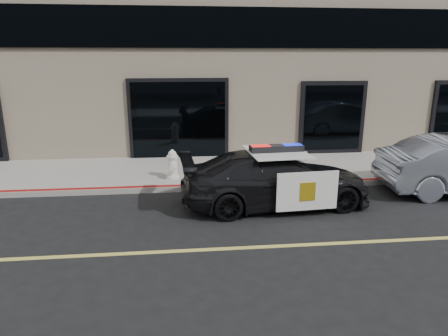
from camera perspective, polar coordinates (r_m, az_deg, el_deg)
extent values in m
plane|color=black|center=(7.82, 1.24, -11.44)|extent=(120.00, 120.00, 0.00)
cube|color=gray|center=(12.68, -1.76, -0.37)|extent=(60.00, 3.50, 0.15)
imported|color=black|center=(9.85, 7.35, -1.55)|extent=(2.54, 4.91, 1.35)
cube|color=white|center=(9.14, 11.83, -3.27)|extent=(1.44, 0.14, 0.90)
cube|color=white|center=(10.87, 8.10, -0.07)|extent=(1.44, 0.14, 0.90)
cube|color=white|center=(9.67, 7.49, 2.33)|extent=(1.46, 1.71, 0.02)
cube|color=gold|center=(9.12, 11.90, -3.32)|extent=(0.36, 0.04, 0.43)
cube|color=black|center=(9.66, 7.50, 2.78)|extent=(1.31, 0.43, 0.16)
cube|color=red|center=(9.54, 5.25, 2.77)|extent=(0.47, 0.32, 0.15)
cube|color=#0C19CC|center=(9.78, 9.70, 2.92)|extent=(0.47, 0.32, 0.15)
cylinder|color=white|center=(11.73, -7.29, -1.22)|extent=(0.38, 0.38, 0.09)
cylinder|color=white|center=(11.64, -7.35, 0.24)|extent=(0.28, 0.28, 0.53)
cylinder|color=white|center=(11.57, -7.39, 1.61)|extent=(0.33, 0.33, 0.06)
sphere|color=white|center=(11.56, -7.40, 1.92)|extent=(0.24, 0.24, 0.24)
cylinder|color=white|center=(11.53, -7.42, 2.43)|extent=(0.07, 0.07, 0.07)
cylinder|color=white|center=(11.80, -7.34, 0.81)|extent=(0.14, 0.13, 0.14)
cylinder|color=white|center=(11.45, -7.37, 0.36)|extent=(0.14, 0.13, 0.14)
cylinder|color=white|center=(11.44, -7.36, -0.04)|extent=(0.18, 0.15, 0.18)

